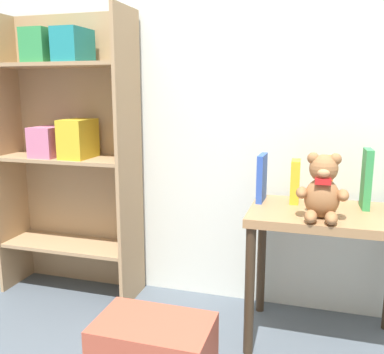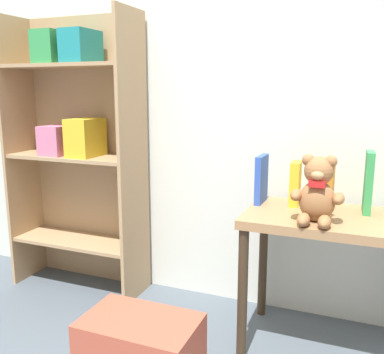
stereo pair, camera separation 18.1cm
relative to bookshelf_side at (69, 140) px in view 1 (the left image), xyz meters
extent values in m
cube|color=silver|center=(0.94, 0.15, 0.44)|extent=(4.80, 0.06, 2.50)
cube|color=tan|center=(-0.35, -0.04, -0.09)|extent=(0.02, 0.28, 1.45)
cube|color=tan|center=(0.35, -0.04, -0.09)|extent=(0.02, 0.28, 1.45)
cube|color=tan|center=(0.00, 0.09, -0.09)|extent=(0.72, 0.02, 1.45)
cube|color=tan|center=(0.00, -0.04, -0.55)|extent=(0.69, 0.25, 0.02)
cube|color=tan|center=(0.00, -0.04, -0.09)|extent=(0.69, 0.25, 0.02)
cube|color=tan|center=(0.00, -0.04, 0.37)|extent=(0.69, 0.25, 0.02)
cube|color=#33934C|center=(-0.09, -0.05, 0.46)|extent=(0.13, 0.19, 0.16)
cube|color=teal|center=(0.08, -0.05, 0.46)|extent=(0.13, 0.19, 0.16)
cube|color=#D17093|center=(-0.09, -0.05, 0.00)|extent=(0.13, 0.19, 0.15)
cube|color=gold|center=(0.08, -0.05, 0.02)|extent=(0.13, 0.19, 0.19)
cube|color=#9E754C|center=(1.29, -0.15, -0.25)|extent=(0.63, 0.42, 0.04)
cylinder|color=#37291A|center=(1.00, -0.33, -0.54)|extent=(0.04, 0.04, 0.55)
cylinder|color=#37291A|center=(1.00, 0.03, -0.54)|extent=(0.04, 0.04, 0.55)
ellipsoid|color=#99663D|center=(1.26, -0.26, -0.15)|extent=(0.13, 0.10, 0.16)
sphere|color=#99663D|center=(1.26, -0.26, -0.04)|extent=(0.11, 0.11, 0.11)
sphere|color=#99663D|center=(1.22, -0.26, 0.00)|extent=(0.05, 0.05, 0.05)
sphere|color=#99663D|center=(1.30, -0.26, 0.00)|extent=(0.05, 0.05, 0.05)
ellipsoid|color=tan|center=(1.26, -0.30, -0.04)|extent=(0.05, 0.03, 0.03)
ellipsoid|color=#99663D|center=(1.18, -0.27, -0.13)|extent=(0.04, 0.09, 0.04)
ellipsoid|color=#99663D|center=(1.33, -0.27, -0.13)|extent=(0.04, 0.09, 0.04)
ellipsoid|color=#99663D|center=(1.22, -0.33, -0.21)|extent=(0.05, 0.09, 0.05)
ellipsoid|color=#99663D|center=(1.29, -0.33, -0.21)|extent=(0.05, 0.09, 0.05)
cube|color=red|center=(1.26, -0.30, -0.08)|extent=(0.06, 0.02, 0.02)
cube|color=#2D51B7|center=(1.00, -0.06, -0.13)|extent=(0.03, 0.14, 0.21)
cube|color=gold|center=(1.14, -0.05, -0.14)|extent=(0.04, 0.10, 0.19)
cube|color=orange|center=(1.29, -0.05, -0.13)|extent=(0.02, 0.11, 0.21)
cube|color=#33934C|center=(1.43, -0.06, -0.11)|extent=(0.03, 0.11, 0.25)
camera|label=1|loc=(1.23, -1.92, 0.26)|focal=40.00mm
camera|label=2|loc=(1.40, -1.86, 0.26)|focal=40.00mm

